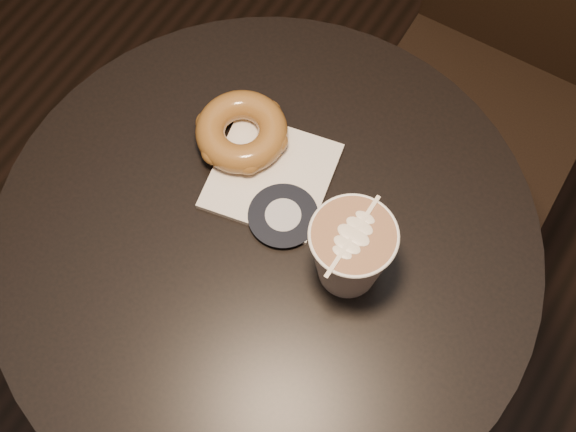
{
  "coord_description": "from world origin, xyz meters",
  "views": [
    {
      "loc": [
        0.24,
        -0.32,
        1.68
      ],
      "look_at": [
        0.01,
        0.03,
        0.79
      ],
      "focal_mm": 50.0,
      "sensor_mm": 36.0,
      "label": 1
    }
  ],
  "objects_px": {
    "chair": "(507,52)",
    "pastry_bag": "(271,176)",
    "doughnut": "(242,131)",
    "cafe_table": "(269,292)",
    "latte_cup": "(350,254)"
  },
  "relations": [
    {
      "from": "chair",
      "to": "pastry_bag",
      "type": "distance_m",
      "value": 0.58
    },
    {
      "from": "chair",
      "to": "doughnut",
      "type": "height_order",
      "value": "chair"
    },
    {
      "from": "cafe_table",
      "to": "latte_cup",
      "type": "height_order",
      "value": "latte_cup"
    },
    {
      "from": "chair",
      "to": "doughnut",
      "type": "distance_m",
      "value": 0.59
    },
    {
      "from": "cafe_table",
      "to": "pastry_bag",
      "type": "distance_m",
      "value": 0.22
    },
    {
      "from": "doughnut",
      "to": "latte_cup",
      "type": "distance_m",
      "value": 0.23
    },
    {
      "from": "cafe_table",
      "to": "doughnut",
      "type": "distance_m",
      "value": 0.27
    },
    {
      "from": "cafe_table",
      "to": "chair",
      "type": "height_order",
      "value": "chair"
    },
    {
      "from": "latte_cup",
      "to": "pastry_bag",
      "type": "bearing_deg",
      "value": 158.44
    },
    {
      "from": "doughnut",
      "to": "latte_cup",
      "type": "xyz_separation_m",
      "value": [
        0.21,
        -0.08,
        0.03
      ]
    },
    {
      "from": "chair",
      "to": "pastry_bag",
      "type": "xyz_separation_m",
      "value": [
        -0.15,
        -0.52,
        0.22
      ]
    },
    {
      "from": "chair",
      "to": "latte_cup",
      "type": "distance_m",
      "value": 0.64
    },
    {
      "from": "chair",
      "to": "pastry_bag",
      "type": "height_order",
      "value": "chair"
    },
    {
      "from": "cafe_table",
      "to": "doughnut",
      "type": "height_order",
      "value": "doughnut"
    },
    {
      "from": "pastry_bag",
      "to": "chair",
      "type": "bearing_deg",
      "value": 61.84
    }
  ]
}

